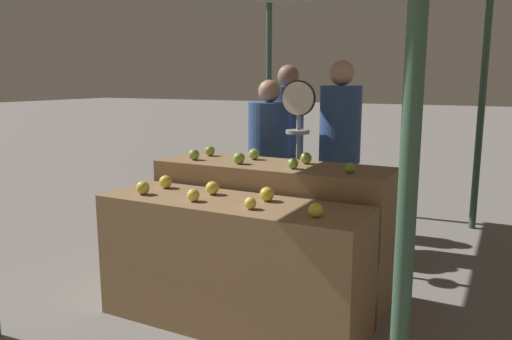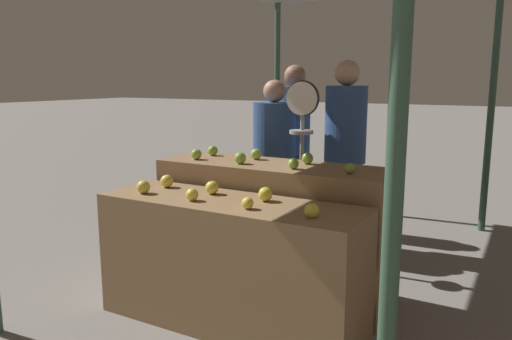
{
  "view_description": "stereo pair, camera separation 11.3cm",
  "coord_description": "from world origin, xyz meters",
  "px_view_note": "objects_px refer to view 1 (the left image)",
  "views": [
    {
      "loc": [
        1.53,
        -2.61,
        1.57
      ],
      "look_at": [
        0.02,
        0.3,
        0.97
      ],
      "focal_mm": 35.0,
      "sensor_mm": 36.0,
      "label": 1
    },
    {
      "loc": [
        1.63,
        -2.55,
        1.57
      ],
      "look_at": [
        0.02,
        0.3,
        0.97
      ],
      "focal_mm": 35.0,
      "sensor_mm": 36.0,
      "label": 2
    }
  ],
  "objects_px": {
    "person_vendor_at_scale": "(269,153)",
    "person_customer_left": "(288,134)",
    "person_customer_right": "(340,141)",
    "produce_scale": "(298,131)"
  },
  "relations": [
    {
      "from": "produce_scale",
      "to": "person_customer_left",
      "type": "bearing_deg",
      "value": 118.23
    },
    {
      "from": "person_vendor_at_scale",
      "to": "produce_scale",
      "type": "bearing_deg",
      "value": 142.95
    },
    {
      "from": "produce_scale",
      "to": "person_vendor_at_scale",
      "type": "relative_size",
      "value": 1.0
    },
    {
      "from": "person_vendor_at_scale",
      "to": "person_customer_right",
      "type": "height_order",
      "value": "person_customer_right"
    },
    {
      "from": "person_customer_left",
      "to": "person_customer_right",
      "type": "height_order",
      "value": "person_customer_right"
    },
    {
      "from": "person_customer_left",
      "to": "produce_scale",
      "type": "bearing_deg",
      "value": 128.52
    },
    {
      "from": "person_vendor_at_scale",
      "to": "person_customer_left",
      "type": "xyz_separation_m",
      "value": [
        -0.11,
        0.67,
        0.11
      ]
    },
    {
      "from": "person_customer_left",
      "to": "person_customer_right",
      "type": "xyz_separation_m",
      "value": [
        0.7,
        -0.39,
        -0.0
      ]
    },
    {
      "from": "person_vendor_at_scale",
      "to": "person_customer_right",
      "type": "distance_m",
      "value": 0.66
    },
    {
      "from": "produce_scale",
      "to": "person_customer_left",
      "type": "xyz_separation_m",
      "value": [
        -0.52,
        0.98,
        -0.14
      ]
    }
  ]
}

